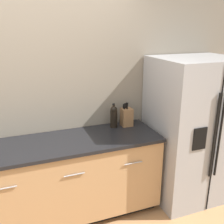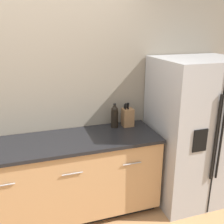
{
  "view_description": "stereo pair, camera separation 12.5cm",
  "coord_description": "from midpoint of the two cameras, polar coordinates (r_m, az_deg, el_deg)",
  "views": [
    {
      "loc": [
        -0.1,
        -1.49,
        2.04
      ],
      "look_at": [
        0.83,
        0.97,
        1.17
      ],
      "focal_mm": 42.0,
      "sensor_mm": 36.0,
      "label": 1
    },
    {
      "loc": [
        0.02,
        -1.53,
        2.04
      ],
      "look_at": [
        0.83,
        0.97,
        1.17
      ],
      "focal_mm": 42.0,
      "sensor_mm": 36.0,
      "label": 2
    }
  ],
  "objects": [
    {
      "name": "wall_back",
      "position": [
        2.92,
        -19.25,
        2.64
      ],
      "size": [
        10.0,
        0.05,
        2.6
      ],
      "color": "gray",
      "rests_on": "ground_plane"
    },
    {
      "name": "knife_block",
      "position": [
        3.05,
        2.02,
        -1.08
      ],
      "size": [
        0.12,
        0.12,
        0.29
      ],
      "color": "olive",
      "rests_on": "counter_unit"
    },
    {
      "name": "wine_bottle",
      "position": [
        2.99,
        -0.81,
        -0.92
      ],
      "size": [
        0.08,
        0.08,
        0.29
      ],
      "color": "black",
      "rests_on": "counter_unit"
    },
    {
      "name": "refrigerator",
      "position": [
        3.25,
        15.91,
        -3.76
      ],
      "size": [
        0.94,
        0.82,
        1.71
      ],
      "color": "#9E9EA0",
      "rests_on": "ground_plane"
    },
    {
      "name": "counter_unit",
      "position": [
        2.94,
        -16.72,
        -14.9
      ],
      "size": [
        2.57,
        0.64,
        0.92
      ],
      "color": "black",
      "rests_on": "ground_plane"
    }
  ]
}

